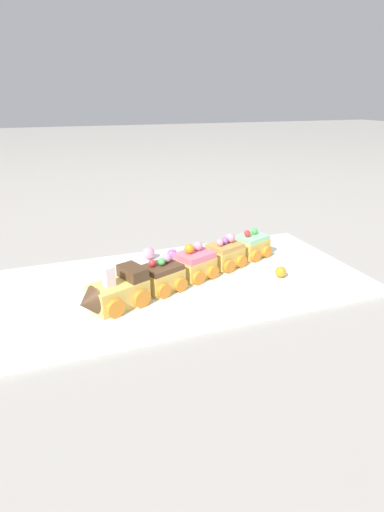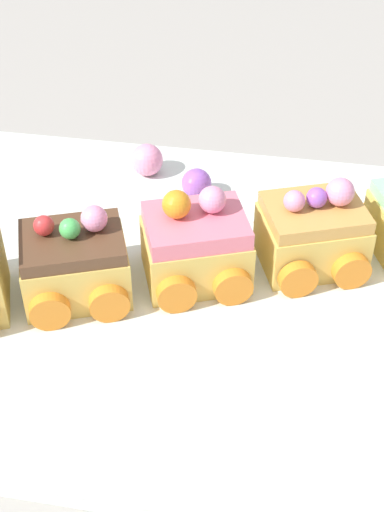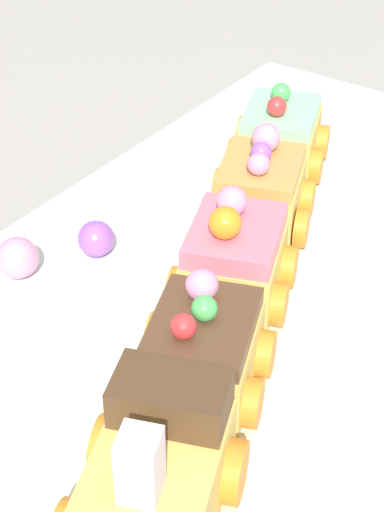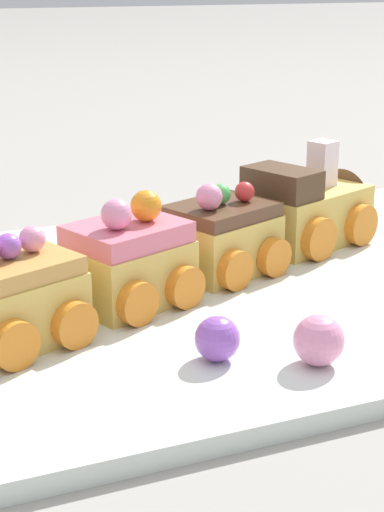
{
  "view_description": "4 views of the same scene",
  "coord_description": "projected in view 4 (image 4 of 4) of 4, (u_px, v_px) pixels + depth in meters",
  "views": [
    {
      "loc": [
        0.25,
        0.71,
        0.37
      ],
      "look_at": [
        -0.02,
        -0.02,
        0.05
      ],
      "focal_mm": 28.0,
      "sensor_mm": 36.0,
      "label": 1
    },
    {
      "loc": [
        -0.09,
        0.39,
        0.37
      ],
      "look_at": [
        -0.03,
        0.03,
        0.06
      ],
      "focal_mm": 50.0,
      "sensor_mm": 36.0,
      "label": 2
    },
    {
      "loc": [
        0.35,
        0.23,
        0.36
      ],
      "look_at": [
        0.01,
        -0.02,
        0.06
      ],
      "focal_mm": 60.0,
      "sensor_mm": 36.0,
      "label": 3
    },
    {
      "loc": [
        -0.19,
        -0.51,
        0.22
      ],
      "look_at": [
        0.01,
        -0.04,
        0.05
      ],
      "focal_mm": 60.0,
      "sensor_mm": 36.0,
      "label": 4
    }
  ],
  "objects": [
    {
      "name": "cake_car_caramel",
      "position": [
        11.0,
        299.0,
        0.5
      ],
      "size": [
        0.09,
        0.1,
        0.07
      ],
      "rotation": [
        0.0,
        0.0,
        0.37
      ],
      "color": "#E0BC56",
      "rests_on": "display_board"
    },
    {
      "name": "cake_car_chocolate",
      "position": [
        221.0,
        238.0,
        0.62
      ],
      "size": [
        0.09,
        0.1,
        0.07
      ],
      "rotation": [
        0.0,
        0.0,
        0.37
      ],
      "color": "#E0BC56",
      "rests_on": "display_board"
    },
    {
      "name": "gumball_purple",
      "position": [
        217.0,
        339.0,
        0.48
      ],
      "size": [
        0.03,
        0.03,
        0.03
      ],
      "primitive_type": "sphere",
      "color": "#9956C6",
      "rests_on": "display_board"
    },
    {
      "name": "cake_train_locomotive",
      "position": [
        313.0,
        209.0,
        0.69
      ],
      "size": [
        0.14,
        0.1,
        0.08
      ],
      "rotation": [
        0.0,
        0.0,
        0.37
      ],
      "color": "#E0BC56",
      "rests_on": "display_board"
    },
    {
      "name": "display_board",
      "position": [
        157.0,
        302.0,
        0.58
      ],
      "size": [
        0.73,
        0.37,
        0.01
      ],
      "primitive_type": "cube",
      "color": "silver",
      "rests_on": "ground_plane"
    },
    {
      "name": "ground_plane",
      "position": [
        157.0,
        310.0,
        0.59
      ],
      "size": [
        10.0,
        10.0,
        0.0
      ],
      "primitive_type": "plane",
      "color": "gray"
    },
    {
      "name": "cake_car_strawberry",
      "position": [
        128.0,
        263.0,
        0.56
      ],
      "size": [
        0.09,
        0.1,
        0.07
      ],
      "rotation": [
        0.0,
        0.0,
        0.37
      ],
      "color": "#E0BC56",
      "rests_on": "display_board"
    },
    {
      "name": "gumball_pink",
      "position": [
        319.0,
        340.0,
        0.47
      ],
      "size": [
        0.03,
        0.03,
        0.03
      ],
      "primitive_type": "sphere",
      "color": "pink",
      "rests_on": "display_board"
    }
  ]
}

